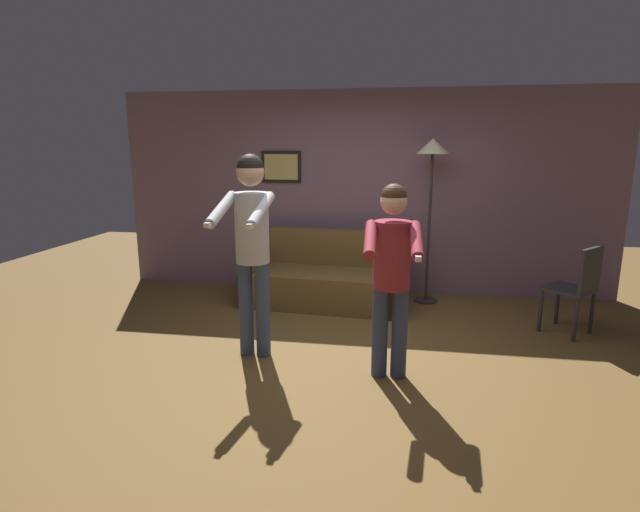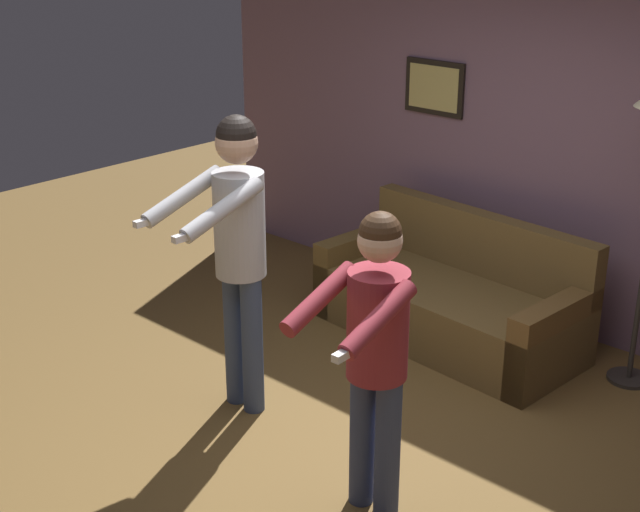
# 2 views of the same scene
# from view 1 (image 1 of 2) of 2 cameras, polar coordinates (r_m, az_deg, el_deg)

# --- Properties ---
(ground_plane) EXTENTS (12.00, 12.00, 0.00)m
(ground_plane) POSITION_cam_1_polar(r_m,az_deg,el_deg) (4.65, 2.33, -11.65)
(ground_plane) COLOR brown
(back_wall_assembly) EXTENTS (6.40, 0.09, 2.60)m
(back_wall_assembly) POSITION_cam_1_polar(r_m,az_deg,el_deg) (6.55, 4.83, 7.21)
(back_wall_assembly) COLOR slate
(back_wall_assembly) RESTS_ON ground_plane
(couch) EXTENTS (1.96, 0.99, 0.87)m
(couch) POSITION_cam_1_polar(r_m,az_deg,el_deg) (6.11, 0.59, -2.91)
(couch) COLOR brown
(couch) RESTS_ON ground_plane
(torchiere_lamp) EXTENTS (0.38, 0.38, 1.99)m
(torchiere_lamp) POSITION_cam_1_polar(r_m,az_deg,el_deg) (6.11, 12.70, 10.40)
(torchiere_lamp) COLOR #332D28
(torchiere_lamp) RESTS_ON ground_plane
(person_standing_left) EXTENTS (0.44, 0.75, 1.83)m
(person_standing_left) POSITION_cam_1_polar(r_m,az_deg,el_deg) (4.43, -7.85, 2.40)
(person_standing_left) COLOR #394868
(person_standing_left) RESTS_ON ground_plane
(person_standing_right) EXTENTS (0.45, 0.68, 1.61)m
(person_standing_right) POSITION_cam_1_polar(r_m,az_deg,el_deg) (4.03, 8.21, -1.03)
(person_standing_right) COLOR #353F63
(person_standing_right) RESTS_ON ground_plane
(dining_chair_distant) EXTENTS (0.59, 0.59, 0.93)m
(dining_chair_distant) POSITION_cam_1_polar(r_m,az_deg,el_deg) (5.66, 27.38, -2.97)
(dining_chair_distant) COLOR #2D2D33
(dining_chair_distant) RESTS_ON ground_plane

